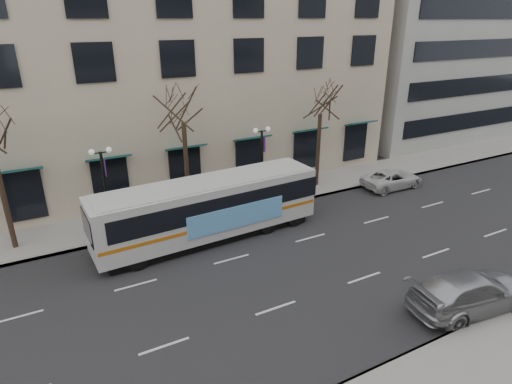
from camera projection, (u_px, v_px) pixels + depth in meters
ground at (252, 281)px, 20.56m from camera, size 160.00×160.00×0.00m
sidewalk_far at (256, 197)px, 30.05m from camera, size 80.00×4.00×0.15m
building_hotel at (100, 14)px, 32.30m from camera, size 40.00×20.00×24.00m
tree_far_mid at (183, 106)px, 25.13m from camera, size 3.60×3.60×8.55m
tree_far_right at (321, 100)px, 29.64m from camera, size 3.60×3.60×8.06m
lamp_post_left at (106, 187)px, 23.99m from camera, size 1.22×0.45×5.21m
lamp_post_right at (262, 161)px, 28.31m from camera, size 1.22×0.45×5.21m
city_bus at (210, 207)px, 23.95m from camera, size 13.00×3.44×3.49m
silver_car at (471, 291)px, 18.40m from camera, size 6.04×3.04×1.68m
white_pickup at (392, 179)px, 31.65m from camera, size 4.83×2.30×1.33m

